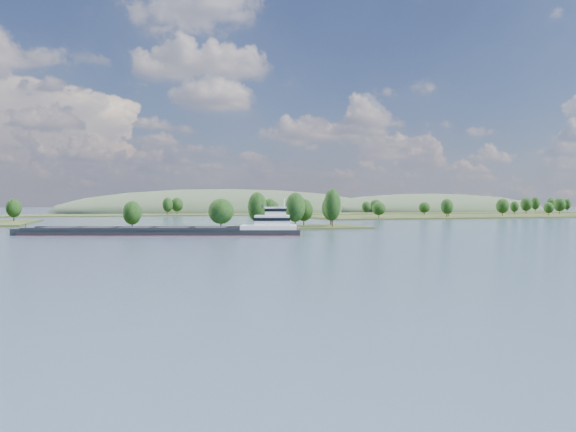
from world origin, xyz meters
name	(u,v)px	position (x,y,z in m)	size (l,w,h in m)	color
ground	(282,239)	(0.00, 120.00, 0.00)	(1800.00, 1800.00, 0.00)	#35485C
tree_island	(257,217)	(7.87, 178.94, 4.31)	(100.00, 31.88, 15.81)	#293417
right_bank	(525,215)	(231.75, 299.57, 0.90)	(320.00, 90.00, 14.66)	#293417
back_shoreline	(187,214)	(8.75, 399.73, 0.68)	(900.00, 60.00, 15.27)	#293417
hill_east	(430,212)	(260.00, 470.00, 0.00)	(260.00, 140.00, 36.00)	#35452F
hill_west	(228,212)	(60.00, 500.00, 0.00)	(320.00, 160.00, 44.00)	#35452F
cargo_barge	(179,230)	(-24.56, 147.82, 1.48)	(86.07, 35.08, 11.75)	black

